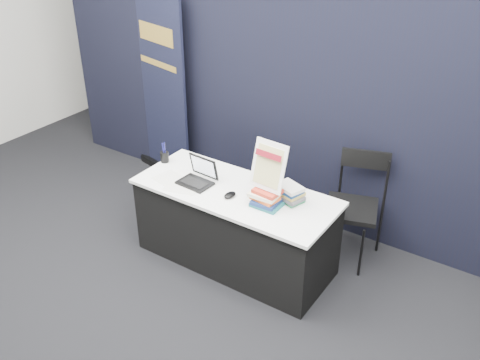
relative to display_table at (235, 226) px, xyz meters
The scene contains 15 objects.
floor 0.67m from the display_table, 90.00° to the right, with size 8.00×8.00×0.00m, color black.
wall_back 3.71m from the display_table, 90.00° to the left, with size 8.00×0.02×3.50m, color #BAB9B0.
drape_partition 1.33m from the display_table, 90.00° to the left, with size 6.00×0.08×2.40m, color black.
display_table is the anchor object (origin of this frame).
laptop 0.56m from the display_table, 169.44° to the right, with size 0.31×0.25×0.23m.
mouse 0.41m from the display_table, 78.39° to the right, with size 0.08×0.13×0.04m, color black.
brochure_left 0.71m from the display_table, 164.25° to the right, with size 0.32×0.23×0.00m, color silver.
brochure_mid 0.62m from the display_table, behind, with size 0.29×0.21×0.00m, color white.
brochure_right 0.60m from the display_table, 153.26° to the right, with size 0.30×0.21×0.00m, color silver.
pen_cup 0.96m from the display_table, behind, with size 0.08×0.08×0.10m, color black.
book_stack_tall 0.57m from the display_table, ahead, with size 0.23×0.18×0.15m.
book_stack_short 0.66m from the display_table, 14.40° to the left, with size 0.25×0.21×0.15m.
info_sign 0.80m from the display_table, ahead, with size 0.31×0.16×0.41m.
pullup_banner 1.99m from the display_table, 150.11° to the left, with size 0.91×0.30×2.15m.
stacking_chair 1.09m from the display_table, 39.89° to the left, with size 0.58×0.59×1.01m.
Camera 1 is at (2.25, -2.72, 3.12)m, focal length 40.00 mm.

